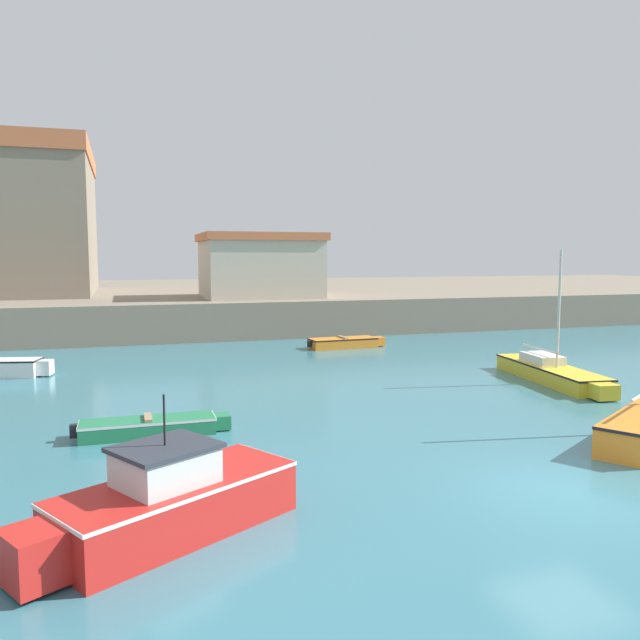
{
  "coord_description": "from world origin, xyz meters",
  "views": [
    {
      "loc": [
        -8.74,
        -10.52,
        4.92
      ],
      "look_at": [
        -0.07,
        16.9,
        2.0
      ],
      "focal_mm": 35.0,
      "sensor_mm": 36.0,
      "label": 1
    }
  ],
  "objects_px": {
    "dinghy_green_1": "(151,426)",
    "dinghy_orange_6": "(345,342)",
    "sailboat_yellow_5": "(551,371)",
    "harbor_shed_near_wharf": "(259,265)",
    "motorboat_red_0": "(168,501)"
  },
  "relations": [
    {
      "from": "motorboat_red_0",
      "to": "dinghy_orange_6",
      "type": "xyz_separation_m",
      "value": [
        10.78,
        20.68,
        -0.33
      ]
    },
    {
      "from": "motorboat_red_0",
      "to": "sailboat_yellow_5",
      "type": "xyz_separation_m",
      "value": [
        15.44,
        9.52,
        -0.22
      ]
    },
    {
      "from": "dinghy_green_1",
      "to": "harbor_shed_near_wharf",
      "type": "height_order",
      "value": "harbor_shed_near_wharf"
    },
    {
      "from": "dinghy_orange_6",
      "to": "motorboat_red_0",
      "type": "bearing_deg",
      "value": -117.53
    },
    {
      "from": "dinghy_green_1",
      "to": "dinghy_orange_6",
      "type": "height_order",
      "value": "dinghy_orange_6"
    },
    {
      "from": "dinghy_green_1",
      "to": "harbor_shed_near_wharf",
      "type": "xyz_separation_m",
      "value": [
        8.11,
        23.6,
        4.11
      ]
    },
    {
      "from": "dinghy_orange_6",
      "to": "harbor_shed_near_wharf",
      "type": "xyz_separation_m",
      "value": [
        -2.67,
        9.48,
        4.08
      ]
    },
    {
      "from": "dinghy_orange_6",
      "to": "harbor_shed_near_wharf",
      "type": "distance_m",
      "value": 10.66
    },
    {
      "from": "harbor_shed_near_wharf",
      "to": "dinghy_green_1",
      "type": "bearing_deg",
      "value": -108.97
    },
    {
      "from": "dinghy_orange_6",
      "to": "harbor_shed_near_wharf",
      "type": "bearing_deg",
      "value": 105.76
    },
    {
      "from": "motorboat_red_0",
      "to": "harbor_shed_near_wharf",
      "type": "xyz_separation_m",
      "value": [
        8.1,
        30.16,
        3.75
      ]
    },
    {
      "from": "sailboat_yellow_5",
      "to": "harbor_shed_near_wharf",
      "type": "relative_size",
      "value": 0.9
    },
    {
      "from": "motorboat_red_0",
      "to": "sailboat_yellow_5",
      "type": "distance_m",
      "value": 18.14
    },
    {
      "from": "harbor_shed_near_wharf",
      "to": "dinghy_orange_6",
      "type": "bearing_deg",
      "value": -74.24
    },
    {
      "from": "dinghy_green_1",
      "to": "sailboat_yellow_5",
      "type": "height_order",
      "value": "sailboat_yellow_5"
    }
  ]
}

